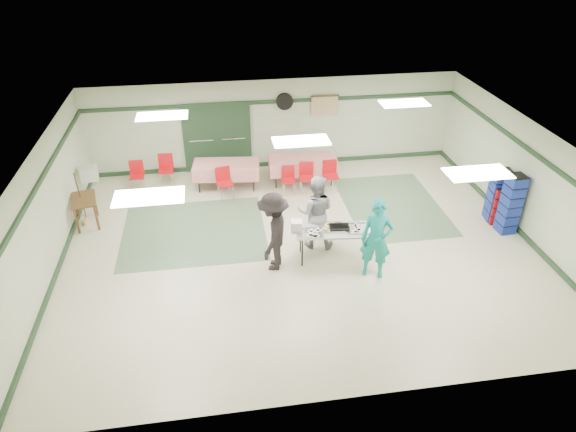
{
  "coord_description": "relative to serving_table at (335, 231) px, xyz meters",
  "views": [
    {
      "loc": [
        -1.81,
        -9.96,
        6.95
      ],
      "look_at": [
        -0.33,
        -0.3,
        1.03
      ],
      "focal_mm": 32.0,
      "sensor_mm": 36.0,
      "label": 1
    }
  ],
  "objects": [
    {
      "name": "wall_back",
      "position": [
        -0.68,
        5.1,
        0.64
      ],
      "size": [
        11.0,
        0.0,
        11.0
      ],
      "primitive_type": "plane",
      "rotation": [
        1.57,
        0.0,
        0.0
      ],
      "color": "#B8C1A5",
      "rests_on": "floor"
    },
    {
      "name": "green_patch_a",
      "position": [
        -3.18,
        1.6,
        -0.71
      ],
      "size": [
        3.5,
        3.0,
        0.01
      ],
      "primitive_type": "cube",
      "color": "slate",
      "rests_on": "floor"
    },
    {
      "name": "baseboard_right",
      "position": [
        4.79,
        0.6,
        -0.65
      ],
      "size": [
        0.06,
        9.0,
        0.12
      ],
      "primitive_type": "cube",
      "rotation": [
        0.0,
        0.0,
        1.57
      ],
      "color": "#203B23",
      "rests_on": "floor"
    },
    {
      "name": "trim_back",
      "position": [
        -0.68,
        5.07,
        1.34
      ],
      "size": [
        11.0,
        0.06,
        0.1
      ],
      "primitive_type": "cube",
      "color": "#203B23",
      "rests_on": "wall_back"
    },
    {
      "name": "broom",
      "position": [
        -5.91,
        2.46,
        0.04
      ],
      "size": [
        0.08,
        0.23,
        1.43
      ],
      "primitive_type": "cylinder",
      "rotation": [
        0.14,
        0.0,
        0.23
      ],
      "color": "brown",
      "rests_on": "floor"
    },
    {
      "name": "wall_left",
      "position": [
        -6.18,
        0.6,
        0.64
      ],
      "size": [
        0.0,
        9.0,
        9.0
      ],
      "primitive_type": "plane",
      "rotation": [
        1.57,
        0.0,
        1.57
      ],
      "color": "#B8C1A5",
      "rests_on": "floor"
    },
    {
      "name": "dining_table_a",
      "position": [
        -0.03,
        3.85,
        -0.14
      ],
      "size": [
        1.97,
        0.97,
        0.77
      ],
      "rotation": [
        0.0,
        0.0,
        -0.06
      ],
      "color": "red",
      "rests_on": "floor"
    },
    {
      "name": "serving_table",
      "position": [
        0.0,
        0.0,
        0.0
      ],
      "size": [
        1.78,
        0.87,
        0.76
      ],
      "rotation": [
        0.0,
        0.0,
        -0.1
      ],
      "color": "#9E9E99",
      "rests_on": "floor"
    },
    {
      "name": "office_printer",
      "position": [
        -5.83,
        3.42,
        0.21
      ],
      "size": [
        0.5,
        0.46,
        0.35
      ],
      "primitive_type": "cube",
      "rotation": [
        0.0,
        0.0,
        0.19
      ],
      "color": "beige",
      "rests_on": "printer_table"
    },
    {
      "name": "double_door_right",
      "position": [
        -1.93,
        5.04,
        0.34
      ],
      "size": [
        0.9,
        0.06,
        2.1
      ],
      "primitive_type": "cube",
      "color": "gray",
      "rests_on": "floor"
    },
    {
      "name": "crate_stack_blue_b",
      "position": [
        4.47,
        0.44,
        0.06
      ],
      "size": [
        0.42,
        0.42,
        1.55
      ],
      "primitive_type": "cube",
      "rotation": [
        0.0,
        0.0,
        0.07
      ],
      "color": "#19309A",
      "rests_on": "floor"
    },
    {
      "name": "volunteer_teal",
      "position": [
        0.72,
        -0.74,
        0.21
      ],
      "size": [
        0.78,
        0.65,
        1.84
      ],
      "primitive_type": "imported",
      "rotation": [
        0.0,
        0.0,
        -0.37
      ],
      "color": "teal",
      "rests_on": "floor"
    },
    {
      "name": "sheet_tray_right",
      "position": [
        0.57,
        -0.06,
        0.06
      ],
      "size": [
        0.66,
        0.53,
        0.02
      ],
      "primitive_type": "cube",
      "rotation": [
        0.0,
        0.0,
        -0.1
      ],
      "color": "silver",
      "rests_on": "serving_table"
    },
    {
      "name": "floor",
      "position": [
        -0.68,
        0.6,
        -0.71
      ],
      "size": [
        11.0,
        11.0,
        0.0
      ],
      "primitive_type": "plane",
      "color": "beige",
      "rests_on": "ground"
    },
    {
      "name": "trim_left",
      "position": [
        -6.15,
        0.6,
        1.34
      ],
      "size": [
        0.06,
        9.0,
        0.1
      ],
      "primitive_type": "cube",
      "rotation": [
        0.0,
        0.0,
        1.57
      ],
      "color": "#203B23",
      "rests_on": "wall_back"
    },
    {
      "name": "printer_table",
      "position": [
        -5.83,
        2.36,
        -0.07
      ],
      "size": [
        0.75,
        1.0,
        0.74
      ],
      "rotation": [
        0.0,
        0.0,
        0.2
      ],
      "color": "brown",
      "rests_on": "floor"
    },
    {
      "name": "crate_stack_red",
      "position": [
        4.47,
        0.88,
        -0.2
      ],
      "size": [
        0.47,
        0.47,
        1.02
      ],
      "primitive_type": "cube",
      "rotation": [
        0.0,
        0.0,
        -0.23
      ],
      "color": "#A51011",
      "rests_on": "floor"
    },
    {
      "name": "sheet_tray_mid",
      "position": [
        -0.07,
        0.08,
        0.06
      ],
      "size": [
        0.62,
        0.5,
        0.02
      ],
      "primitive_type": "cube",
      "rotation": [
        0.0,
        0.0,
        -0.1
      ],
      "color": "silver",
      "rests_on": "serving_table"
    },
    {
      "name": "chair_c",
      "position": [
        0.65,
        3.28,
        -0.18
      ],
      "size": [
        0.41,
        0.41,
        0.88
      ],
      "rotation": [
        0.0,
        0.0,
        0.01
      ],
      "color": "red",
      "rests_on": "floor"
    },
    {
      "name": "trim_right",
      "position": [
        4.79,
        0.6,
        1.34
      ],
      "size": [
        0.06,
        9.0,
        0.1
      ],
      "primitive_type": "cube",
      "rotation": [
        0.0,
        0.0,
        1.57
      ],
      "color": "#203B23",
      "rests_on": "wall_back"
    },
    {
      "name": "crate_stack_blue_a",
      "position": [
        4.47,
        1.03,
        -0.01
      ],
      "size": [
        0.48,
        0.48,
        1.4
      ],
      "primitive_type": "cube",
      "rotation": [
        0.0,
        0.0,
        -0.13
      ],
      "color": "#19309A",
      "rests_on": "floor"
    },
    {
      "name": "ceiling",
      "position": [
        -0.68,
        0.6,
        1.99
      ],
      "size": [
        11.0,
        11.0,
        0.0
      ],
      "primitive_type": "plane",
      "rotation": [
        3.14,
        0.0,
        0.0
      ],
      "color": "white",
      "rests_on": "wall_back"
    },
    {
      "name": "baking_pan",
      "position": [
        0.1,
        0.01,
        0.09
      ],
      "size": [
        0.47,
        0.32,
        0.08
      ],
      "primitive_type": "cube",
      "rotation": [
        0.0,
        0.0,
        -0.1
      ],
      "color": "black",
      "rests_on": "serving_table"
    },
    {
      "name": "chair_loose_a",
      "position": [
        -3.94,
        4.33,
        -0.16
      ],
      "size": [
        0.44,
        0.44,
        0.9
      ],
      "rotation": [
        0.0,
        0.0,
        -0.05
      ],
      "color": "red",
      "rests_on": "floor"
    },
    {
      "name": "volunteer_grey",
      "position": [
        -0.32,
        0.58,
        0.19
      ],
      "size": [
        1.01,
        0.87,
        1.81
      ],
      "primitive_type": "imported",
      "rotation": [
        0.0,
        0.0,
        2.91
      ],
      "color": "gray",
      "rests_on": "floor"
    },
    {
      "name": "chair_b",
      "position": [
        -0.54,
        3.27,
        -0.23
      ],
      "size": [
        0.37,
        0.38,
        0.79
      ],
      "rotation": [
        0.0,
        0.0,
        -0.02
      ],
      "color": "red",
      "rests_on": "floor"
    },
    {
      "name": "baseboard_left",
      "position": [
        -6.15,
        0.6,
        -0.65
      ],
      "size": [
        0.06,
        9.0,
        0.12
      ],
      "primitive_type": "cube",
      "rotation": [
        0.0,
        0.0,
        1.57
      ],
      "color": "#203B23",
      "rests_on": "floor"
    },
    {
      "name": "chair_a",
      "position": [
        -0.03,
        3.28,
        -0.19
      ],
      "size": [
        0.45,
        0.45,
        0.86
      ],
      "rotation": [
        0.0,
        0.0,
        -0.12
      ],
      "color": "red",
      "rests_on": "floor"
    },
    {
      "name": "scroll_banner",
      "position": [
        0.82,
        5.04,
        1.14
      ],
      "size": [
        0.8,
        0.02,
        0.6
      ],
      "primitive_type": "cube",
      "color": "tan",
      "rests_on": "wall_back"
    },
    {
      "name": "foam_box_stack",
      "position": [
        -0.86,
        0.04,
        0.19
      ],
      "size": [
        0.26,
        0.24,
        0.28
      ],
      "primitive_type": "cube",
      "rotation": [
        0.0,
        0.0,
        -0.1
      ],
      "color": "white",
      "rests_on": "serving_table"
    },
    {
      "name": "baseboard_back",
      "position": [
        -0.68,
        5.07,
        -0.65
      ],
      "size": [
        11.0,
        0.06,
        0.12
      ],
      "primitive_type": "cube",
      "color": "#203B23",
      "rests_on": "floor"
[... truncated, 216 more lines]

